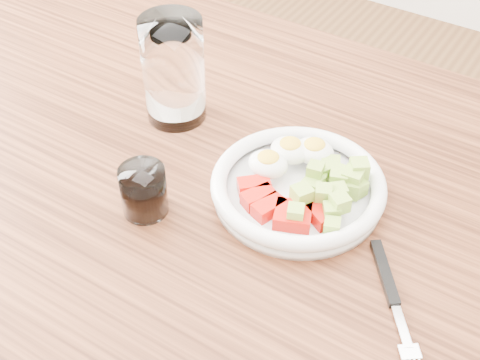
# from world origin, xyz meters

# --- Properties ---
(dining_table) EXTENTS (1.50, 0.90, 0.77)m
(dining_table) POSITION_xyz_m (0.00, 0.00, 0.67)
(dining_table) COLOR brown
(dining_table) RESTS_ON ground
(bowl) EXTENTS (0.23, 0.23, 0.06)m
(bowl) POSITION_xyz_m (0.06, 0.05, 0.79)
(bowl) COLOR white
(bowl) RESTS_ON dining_table
(fork) EXTENTS (0.13, 0.17, 0.01)m
(fork) POSITION_xyz_m (0.22, -0.03, 0.77)
(fork) COLOR black
(fork) RESTS_ON dining_table
(water_glass) EXTENTS (0.09, 0.09, 0.16)m
(water_glass) POSITION_xyz_m (-0.19, 0.11, 0.85)
(water_glass) COLOR white
(water_glass) RESTS_ON dining_table
(coffee_glass) EXTENTS (0.06, 0.06, 0.07)m
(coffee_glass) POSITION_xyz_m (-0.10, -0.08, 0.80)
(coffee_glass) COLOR white
(coffee_glass) RESTS_ON dining_table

